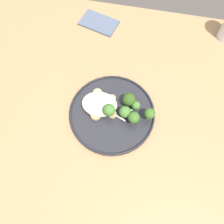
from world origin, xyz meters
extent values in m
plane|color=#47423D|center=(0.00, 0.00, 0.00)|extent=(6.00, 6.00, 0.00)
cube|color=#9E754C|center=(0.00, 0.00, 0.72)|extent=(1.40, 1.00, 0.04)
cube|color=olive|center=(0.64, -0.44, 0.35)|extent=(0.06, 0.06, 0.70)
cylinder|color=#232328|center=(-0.03, 0.01, 0.74)|extent=(0.29, 0.29, 0.01)
torus|color=black|center=(-0.03, 0.01, 0.75)|extent=(0.29, 0.29, 0.01)
ellipsoid|color=beige|center=(0.02, -0.01, 0.77)|extent=(0.12, 0.09, 0.04)
cylinder|color=#DBB77A|center=(0.01, -0.02, 0.76)|extent=(0.02, 0.02, 0.01)
cylinder|color=#8E774F|center=(0.01, -0.02, 0.77)|extent=(0.02, 0.02, 0.00)
cylinder|color=#DBB77A|center=(0.02, 0.03, 0.76)|extent=(0.03, 0.03, 0.01)
cylinder|color=#8E774F|center=(0.02, 0.03, 0.77)|extent=(0.03, 0.03, 0.00)
cylinder|color=#E5C689|center=(-0.03, 0.01, 0.76)|extent=(0.03, 0.03, 0.01)
cylinder|color=#958159|center=(-0.03, 0.01, 0.77)|extent=(0.02, 0.02, 0.00)
cylinder|color=#E5C689|center=(0.04, -0.02, 0.76)|extent=(0.02, 0.02, 0.02)
cylinder|color=#958159|center=(0.04, -0.02, 0.77)|extent=(0.02, 0.02, 0.00)
cylinder|color=beige|center=(0.03, -0.05, 0.76)|extent=(0.03, 0.03, 0.01)
cylinder|color=#988766|center=(0.03, -0.05, 0.77)|extent=(0.03, 0.03, 0.00)
cylinder|color=beige|center=(-0.02, -0.04, 0.76)|extent=(0.03, 0.03, 0.01)
cylinder|color=#988766|center=(-0.02, -0.04, 0.77)|extent=(0.03, 0.03, 0.00)
cylinder|color=#89A356|center=(-0.10, 0.02, 0.76)|extent=(0.02, 0.02, 0.02)
sphere|color=#386023|center=(-0.10, 0.02, 0.79)|extent=(0.04, 0.04, 0.04)
cylinder|color=#89A356|center=(-0.07, 0.01, 0.76)|extent=(0.01, 0.01, 0.02)
sphere|color=#42702D|center=(-0.07, 0.01, 0.78)|extent=(0.04, 0.04, 0.04)
cylinder|color=#7A994C|center=(-0.15, 0.00, 0.76)|extent=(0.02, 0.02, 0.03)
sphere|color=#386023|center=(-0.15, 0.00, 0.79)|extent=(0.04, 0.04, 0.04)
cylinder|color=#89A356|center=(-0.10, -0.02, 0.76)|extent=(0.01, 0.01, 0.02)
sphere|color=#42702D|center=(-0.10, -0.02, 0.78)|extent=(0.03, 0.03, 0.03)
cylinder|color=#89A356|center=(-0.02, 0.01, 0.76)|extent=(0.02, 0.02, 0.03)
sphere|color=#42702D|center=(-0.02, 0.01, 0.79)|extent=(0.04, 0.04, 0.04)
cylinder|color=#7A994C|center=(-0.08, -0.04, 0.76)|extent=(0.01, 0.01, 0.02)
sphere|color=#2D4C19|center=(-0.08, -0.04, 0.79)|extent=(0.04, 0.04, 0.04)
cube|color=silver|center=(-0.03, -0.02, 0.75)|extent=(0.01, 0.04, 0.00)
cube|color=silver|center=(-0.09, -0.01, 0.75)|extent=(0.04, 0.04, 0.00)
cube|color=silver|center=(-0.05, 0.02, 0.75)|extent=(0.06, 0.03, 0.00)
cube|color=#4C566B|center=(0.10, -0.38, 0.74)|extent=(0.17, 0.13, 0.01)
camera|label=1|loc=(-0.08, 0.28, 1.44)|focal=35.44mm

